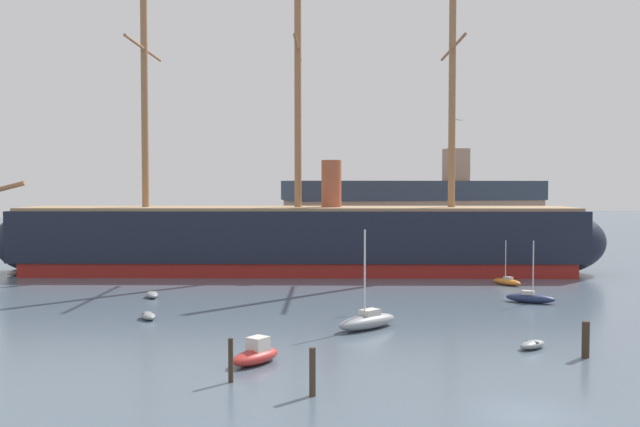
{
  "coord_description": "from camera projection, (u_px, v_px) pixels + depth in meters",
  "views": [
    {
      "loc": [
        -16.01,
        -27.69,
        10.15
      ],
      "look_at": [
        -1.13,
        34.04,
        7.41
      ],
      "focal_mm": 40.02,
      "sensor_mm": 36.0,
      "label": 1
    }
  ],
  "objects": [
    {
      "name": "ground_plane",
      "position": [
        528.0,
        415.0,
        31.08
      ],
      "size": [
        400.0,
        400.0,
        0.0
      ],
      "primitive_type": "plane",
      "color": "#4C5B6B"
    },
    {
      "name": "tall_ship",
      "position": [
        298.0,
        238.0,
        79.83
      ],
      "size": [
        73.56,
        25.15,
        36.02
      ],
      "color": "maroon",
      "rests_on": "ground"
    },
    {
      "name": "motorboat_foreground_left",
      "position": [
        256.0,
        355.0,
        39.91
      ],
      "size": [
        3.66,
        3.4,
        1.48
      ],
      "color": "#B22D28",
      "rests_on": "ground"
    },
    {
      "name": "dinghy_foreground_right",
      "position": [
        532.0,
        345.0,
        43.52
      ],
      "size": [
        2.37,
        1.79,
        0.51
      ],
      "color": "gray",
      "rests_on": "ground"
    },
    {
      "name": "sailboat_near_centre",
      "position": [
        367.0,
        321.0,
        49.44
      ],
      "size": [
        5.42,
        3.98,
        6.92
      ],
      "color": "gray",
      "rests_on": "ground"
    },
    {
      "name": "dinghy_mid_left",
      "position": [
        148.0,
        316.0,
        52.93
      ],
      "size": [
        1.35,
        2.42,
        0.54
      ],
      "color": "gray",
      "rests_on": "ground"
    },
    {
      "name": "sailboat_mid_right",
      "position": [
        530.0,
        298.0,
        60.19
      ],
      "size": [
        3.9,
        3.54,
        5.29
      ],
      "color": "#1E284C",
      "rests_on": "ground"
    },
    {
      "name": "dinghy_alongside_bow",
      "position": [
        152.0,
        295.0,
        62.84
      ],
      "size": [
        1.19,
        2.35,
        0.54
      ],
      "color": "gray",
      "rests_on": "ground"
    },
    {
      "name": "sailboat_alongside_stern",
      "position": [
        507.0,
        281.0,
        70.66
      ],
      "size": [
        2.17,
        3.54,
        4.43
      ],
      "color": "orange",
      "rests_on": "ground"
    },
    {
      "name": "dinghy_far_left",
      "position": [
        17.0,
        272.0,
        78.26
      ],
      "size": [
        2.59,
        2.69,
        0.61
      ],
      "color": "silver",
      "rests_on": "ground"
    },
    {
      "name": "motorboat_far_right",
      "position": [
        519.0,
        261.0,
        87.25
      ],
      "size": [
        1.77,
        3.87,
        1.6
      ],
      "color": "silver",
      "rests_on": "ground"
    },
    {
      "name": "sailboat_distant_centre",
      "position": [
        306.0,
        256.0,
        93.26
      ],
      "size": [
        4.84,
        1.92,
        6.14
      ],
      "color": "#1E284C",
      "rests_on": "ground"
    },
    {
      "name": "mooring_piling_nearest",
      "position": [
        313.0,
        372.0,
        33.85
      ],
      "size": [
        0.32,
        0.32,
        2.33
      ],
      "primitive_type": "cylinder",
      "color": "#423323",
      "rests_on": "ground"
    },
    {
      "name": "mooring_piling_left_pair",
      "position": [
        586.0,
        340.0,
        41.31
      ],
      "size": [
        0.44,
        0.44,
        2.11
      ],
      "primitive_type": "cylinder",
      "color": "#382B1E",
      "rests_on": "ground"
    },
    {
      "name": "mooring_piling_right_pair",
      "position": [
        231.0,
        360.0,
        36.18
      ],
      "size": [
        0.26,
        0.26,
        2.26
      ],
      "primitive_type": "cylinder",
      "color": "#382B1E",
      "rests_on": "ground"
    },
    {
      "name": "dockside_warehouse_right",
      "position": [
        414.0,
        215.0,
        107.78
      ],
      "size": [
        41.56,
        13.42,
        15.36
      ],
      "color": "#565659",
      "rests_on": "ground"
    },
    {
      "name": "seagull_in_flight",
      "position": [
        461.0,
        120.0,
        64.17
      ],
      "size": [
        1.28,
        0.7,
        0.14
      ],
      "color": "silver"
    }
  ]
}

